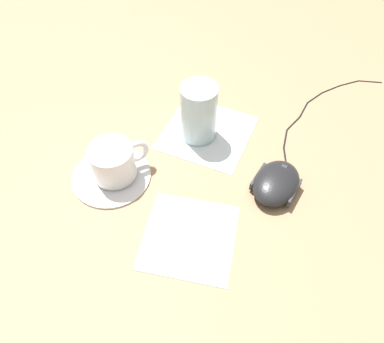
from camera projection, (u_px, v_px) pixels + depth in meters
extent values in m
plane|color=#9E7F5B|center=(196.00, 171.00, 0.63)|extent=(3.00, 3.00, 0.00)
cylinder|color=white|center=(111.00, 175.00, 0.62)|extent=(0.13, 0.13, 0.01)
cylinder|color=white|center=(113.00, 162.00, 0.60)|extent=(0.07, 0.07, 0.06)
torus|color=white|center=(136.00, 152.00, 0.61)|extent=(0.04, 0.03, 0.04)
ellipsoid|color=black|center=(276.00, 183.00, 0.60)|extent=(0.10, 0.08, 0.03)
cylinder|color=#38383D|center=(284.00, 168.00, 0.60)|extent=(0.01, 0.01, 0.01)
cube|color=#38383D|center=(258.00, 176.00, 0.61)|extent=(0.05, 0.01, 0.02)
cube|color=#38383D|center=(295.00, 193.00, 0.59)|extent=(0.05, 0.01, 0.02)
cylinder|color=black|center=(285.00, 157.00, 0.65)|extent=(0.04, 0.02, 0.00)
cylinder|color=black|center=(286.00, 138.00, 0.68)|extent=(0.05, 0.01, 0.00)
cylinder|color=black|center=(294.00, 123.00, 0.70)|extent=(0.05, 0.02, 0.00)
cylinder|color=black|center=(304.00, 109.00, 0.73)|extent=(0.05, 0.01, 0.00)
cylinder|color=black|center=(315.00, 97.00, 0.75)|extent=(0.04, 0.02, 0.00)
cylinder|color=black|center=(331.00, 89.00, 0.77)|extent=(0.04, 0.03, 0.00)
cylinder|color=black|center=(349.00, 83.00, 0.78)|extent=(0.04, 0.04, 0.00)
cylinder|color=black|center=(370.00, 81.00, 0.78)|extent=(0.02, 0.05, 0.00)
sphere|color=black|center=(287.00, 168.00, 0.64)|extent=(0.00, 0.00, 0.00)
sphere|color=black|center=(284.00, 147.00, 0.66)|extent=(0.00, 0.00, 0.00)
sphere|color=black|center=(287.00, 129.00, 0.69)|extent=(0.00, 0.00, 0.00)
sphere|color=black|center=(300.00, 116.00, 0.71)|extent=(0.00, 0.00, 0.00)
sphere|color=black|center=(308.00, 102.00, 0.74)|extent=(0.00, 0.00, 0.00)
sphere|color=black|center=(322.00, 92.00, 0.76)|extent=(0.00, 0.00, 0.00)
sphere|color=black|center=(340.00, 85.00, 0.77)|extent=(0.00, 0.00, 0.00)
sphere|color=black|center=(359.00, 80.00, 0.78)|extent=(0.00, 0.00, 0.00)
sphere|color=black|center=(381.00, 82.00, 0.78)|extent=(0.00, 0.00, 0.00)
cube|color=white|center=(207.00, 132.00, 0.69)|extent=(0.16, 0.16, 0.00)
cylinder|color=silver|center=(199.00, 112.00, 0.64)|extent=(0.06, 0.06, 0.10)
cube|color=white|center=(189.00, 237.00, 0.55)|extent=(0.16, 0.16, 0.00)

